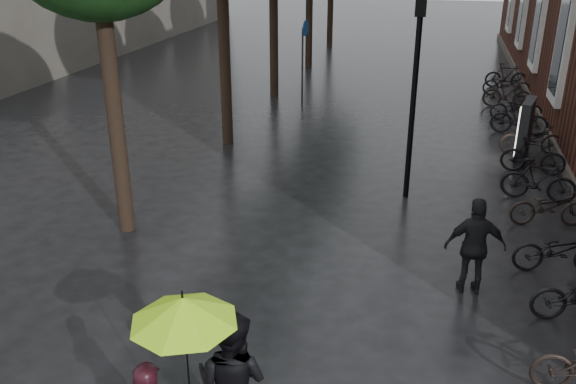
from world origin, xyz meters
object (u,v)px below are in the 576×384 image
(ad_lightbox, at_px, (524,132))
(lamp_post, at_px, (415,82))
(parked_bicycles, at_px, (529,147))
(person_black, at_px, (232,383))
(pedestrian_walking, at_px, (475,246))

(ad_lightbox, distance_m, lamp_post, 4.60)
(lamp_post, bearing_deg, ad_lightbox, 46.62)
(parked_bicycles, xyz_separation_m, ad_lightbox, (-0.18, -0.03, 0.42))
(person_black, xyz_separation_m, parked_bicycles, (4.63, 11.37, -0.47))
(ad_lightbox, relative_size, lamp_post, 0.39)
(pedestrian_walking, relative_size, ad_lightbox, 0.99)
(parked_bicycles, distance_m, ad_lightbox, 0.46)
(pedestrian_walking, xyz_separation_m, parked_bicycles, (1.73, 7.07, -0.41))
(parked_bicycles, bearing_deg, pedestrian_walking, -103.74)
(person_black, distance_m, parked_bicycles, 12.29)
(pedestrian_walking, xyz_separation_m, lamp_post, (-1.35, 3.99, 1.87))
(pedestrian_walking, height_order, ad_lightbox, ad_lightbox)
(pedestrian_walking, bearing_deg, person_black, 48.35)
(person_black, relative_size, lamp_post, 0.42)
(parked_bicycles, bearing_deg, person_black, -112.13)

